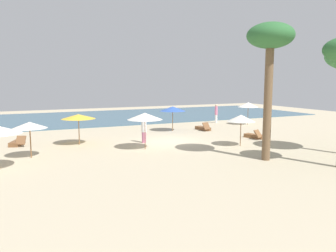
{
  "coord_description": "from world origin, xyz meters",
  "views": [
    {
      "loc": [
        -9.83,
        -20.95,
        4.24
      ],
      "look_at": [
        -0.21,
        -0.04,
        1.1
      ],
      "focal_mm": 35.96,
      "sensor_mm": 36.0,
      "label": 1
    }
  ],
  "objects": [
    {
      "name": "ground_plane",
      "position": [
        0.0,
        0.0,
        0.0
      ],
      "size": [
        60.0,
        60.0,
        0.0
      ],
      "primitive_type": "plane",
      "color": "#BCAD8E"
    },
    {
      "name": "ocean_water",
      "position": [
        0.0,
        17.0,
        0.03
      ],
      "size": [
        48.0,
        16.0,
        0.06
      ],
      "primitive_type": "cube",
      "color": "#3D6075",
      "rests_on": "ground_plane"
    },
    {
      "name": "umbrella_0",
      "position": [
        2.19,
        4.25,
        1.88
      ],
      "size": [
        2.16,
        2.16,
        2.08
      ],
      "color": "olive",
      "rests_on": "ground_plane"
    },
    {
      "name": "umbrella_1",
      "position": [
        -9.1,
        -1.29,
        1.81
      ],
      "size": [
        1.87,
        1.87,
        1.99
      ],
      "color": "brown",
      "rests_on": "ground_plane"
    },
    {
      "name": "umbrella_2",
      "position": [
        3.44,
        -3.37,
        1.81
      ],
      "size": [
        1.85,
        1.85,
        2.04
      ],
      "color": "brown",
      "rests_on": "ground_plane"
    },
    {
      "name": "umbrella_3",
      "position": [
        -6.01,
        1.43,
        1.87
      ],
      "size": [
        2.19,
        2.19,
        2.03
      ],
      "color": "olive",
      "rests_on": "ground_plane"
    },
    {
      "name": "umbrella_5",
      "position": [
        -2.57,
        -1.77,
        2.05
      ],
      "size": [
        2.16,
        2.16,
        2.26
      ],
      "color": "brown",
      "rests_on": "ground_plane"
    },
    {
      "name": "umbrella_6",
      "position": [
        10.48,
        4.9,
        1.92
      ],
      "size": [
        1.94,
        1.94,
        2.15
      ],
      "color": "brown",
      "rests_on": "ground_plane"
    },
    {
      "name": "lounger_0",
      "position": [
        4.8,
        3.64,
        0.17
      ],
      "size": [
        0.79,
        1.71,
        0.73
      ],
      "color": "brown",
      "rests_on": "ground_plane"
    },
    {
      "name": "lounger_1",
      "position": [
        -9.75,
        2.87,
        0.17
      ],
      "size": [
        1.11,
        1.78,
        0.69
      ],
      "color": "brown",
      "rests_on": "ground_plane"
    },
    {
      "name": "lounger_2",
      "position": [
        6.21,
        -1.43,
        0.17
      ],
      "size": [
        1.12,
        1.77,
        0.71
      ],
      "color": "brown",
      "rests_on": "ground_plane"
    },
    {
      "name": "person_0",
      "position": [
        -1.87,
        0.27,
        0.86
      ],
      "size": [
        0.48,
        0.48,
        1.71
      ],
      "color": "#D17299",
      "rests_on": "ground_plane"
    },
    {
      "name": "person_1",
      "position": [
        8.52,
        7.41,
        0.97
      ],
      "size": [
        0.38,
        0.38,
        1.87
      ],
      "color": "white",
      "rests_on": "ground_plane"
    },
    {
      "name": "palm_1",
      "position": [
        2.3,
        -7.12,
        6.07
      ],
      "size": [
        2.42,
        2.42,
        7.18
      ],
      "color": "brown",
      "rests_on": "ground_plane"
    }
  ]
}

